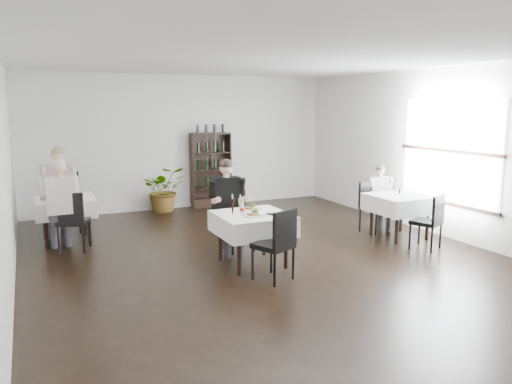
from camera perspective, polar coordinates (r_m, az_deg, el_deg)
room_shell at (r=7.30m, az=1.73°, el=3.32°), size 9.00×9.00×9.00m
window_right at (r=9.37m, az=21.19°, el=4.12°), size 0.06×2.30×1.85m
wine_shelf at (r=11.56m, az=-5.18°, el=2.47°), size 0.90×0.28×1.75m
main_table at (r=7.32m, az=-0.41°, el=-3.64°), size 1.03×1.03×0.77m
left_table at (r=9.16m, az=-20.97°, el=-1.55°), size 0.98×0.98×0.77m
right_table at (r=9.18m, az=16.11°, el=-1.26°), size 0.98×0.98×0.77m
potted_tree at (r=11.17m, az=-10.41°, el=0.32°), size 0.99×0.88×1.01m
main_chair_far at (r=8.13m, az=-2.29°, el=-2.80°), size 0.46×0.46×0.96m
main_chair_near at (r=6.66m, az=2.50°, el=-5.56°), size 0.59×0.59×0.99m
left_chair_far at (r=9.95m, az=-20.90°, el=-0.66°), size 0.53×0.53×1.10m
left_chair_near at (r=8.51m, az=-20.30°, el=-2.76°), size 0.58×0.58×0.98m
right_chair_far at (r=9.53m, az=13.07°, el=-1.25°), size 0.52×0.52×0.94m
right_chair_near at (r=8.58m, az=19.36°, el=-2.85°), size 0.56×0.56×0.92m
diner_main at (r=7.85m, az=-3.24°, el=-0.84°), size 0.59×0.60×1.51m
diner_left_far at (r=9.63m, az=-21.59°, el=0.82°), size 0.67×0.71×1.61m
diner_left_near at (r=8.48m, az=-21.49°, el=-0.60°), size 0.58×0.58×1.54m
diner_right_far at (r=9.70m, az=14.04°, el=0.01°), size 0.52×0.55×1.24m
plate_far at (r=7.58m, az=-0.57°, el=-1.88°), size 0.30×0.30×0.08m
plate_near at (r=7.15m, az=-0.28°, el=-2.59°), size 0.29×0.29×0.08m
pilsner_dark at (r=7.11m, az=-2.70°, el=-1.74°), size 0.08×0.08×0.32m
pilsner_lager at (r=7.23m, az=-1.80°, el=-1.64°), size 0.07×0.07×0.29m
coke_bottle at (r=7.21m, az=-1.59°, el=-1.90°), size 0.06×0.06×0.23m
napkin_cutlery at (r=7.27m, az=1.86°, el=-2.50°), size 0.20×0.18×0.02m
pepper_mill at (r=9.30m, az=16.10°, el=0.09°), size 0.04×0.04×0.09m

